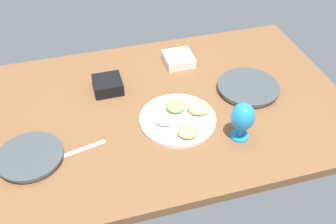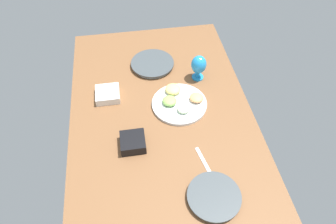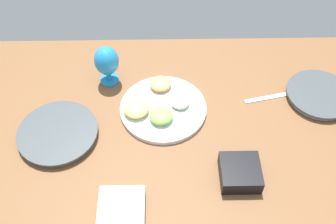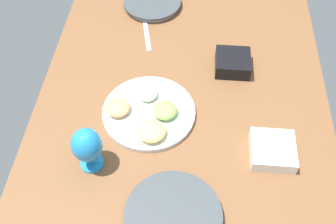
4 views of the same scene
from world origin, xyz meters
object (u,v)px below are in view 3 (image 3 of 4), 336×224
Objects in this scene: dinner_plate_right at (319,95)px; fruit_platter at (161,107)px; square_bowl_white at (122,210)px; hurricane_glass_blue at (107,62)px; dinner_plate_left at (58,134)px; square_bowl_black at (240,172)px.

fruit_platter is at bearing -175.15° from dinner_plate_right.
fruit_platter is at bearing 73.75° from square_bowl_white.
hurricane_glass_blue reaches higher than dinner_plate_right.
square_bowl_white is at bearing -106.25° from fruit_platter.
dinner_plate_left is 1.68× the size of hurricane_glass_blue.
dinner_plate_left is 64.33cm from square_bowl_black.
square_bowl_white is at bearing -81.73° from hurricane_glass_blue.
dinner_plate_left is 1.13× the size of dinner_plate_right.
dinner_plate_left is at bearing -120.42° from hurricane_glass_blue.
dinner_plate_left and dinner_plate_right have the same top height.
square_bowl_black is (-35.36, -34.40, 1.81)cm from dinner_plate_right.
dinner_plate_right is at bearing 4.85° from fruit_platter.
dinner_plate_right is (97.22, 16.82, -0.04)cm from dinner_plate_left.
hurricane_glass_blue is at bearing 172.68° from dinner_plate_right.
square_bowl_black is at bearing -15.86° from dinner_plate_left.
fruit_platter reaches higher than square_bowl_white.
square_bowl_black is (45.85, -44.84, -7.02)cm from hurricane_glass_blue.
hurricane_glass_blue reaches higher than fruit_platter.
fruit_platter is at bearing -37.53° from hurricane_glass_blue.
dinner_plate_right is at bearing 32.51° from square_bowl_white.
square_bowl_black reaches higher than dinner_plate_left.
dinner_plate_left is at bearing 164.14° from square_bowl_black.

